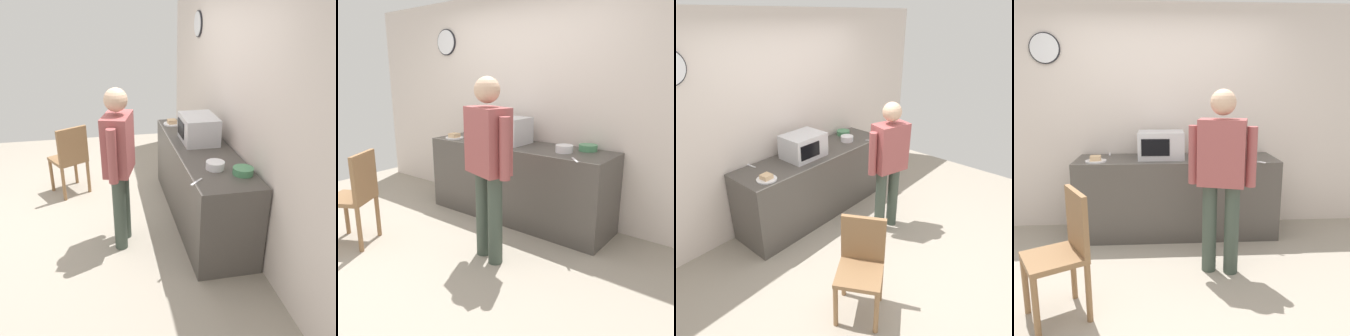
{
  "view_description": "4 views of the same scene",
  "coord_description": "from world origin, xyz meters",
  "views": [
    {
      "loc": [
        3.79,
        0.14,
        2.32
      ],
      "look_at": [
        0.44,
        0.79,
        0.79
      ],
      "focal_mm": 39.07,
      "sensor_mm": 36.0,
      "label": 1
    },
    {
      "loc": [
        2.39,
        -1.9,
        1.65
      ],
      "look_at": [
        0.28,
        0.83,
        0.72
      ],
      "focal_mm": 36.77,
      "sensor_mm": 36.0,
      "label": 2
    },
    {
      "loc": [
        -2.51,
        -1.64,
        2.53
      ],
      "look_at": [
        0.26,
        0.8,
        0.76
      ],
      "focal_mm": 34.68,
      "sensor_mm": 36.0,
      "label": 3
    },
    {
      "loc": [
        -0.04,
        -2.7,
        1.64
      ],
      "look_at": [
        0.18,
        0.84,
        0.86
      ],
      "focal_mm": 38.13,
      "sensor_mm": 36.0,
      "label": 4
    }
  ],
  "objects": [
    {
      "name": "ground_plane",
      "position": [
        0.0,
        0.0,
        0.0
      ],
      "size": [
        6.0,
        6.0,
        0.0
      ],
      "primitive_type": "plane",
      "color": "#9E9384"
    },
    {
      "name": "back_wall",
      "position": [
        -0.01,
        1.6,
        1.3
      ],
      "size": [
        5.4,
        0.13,
        2.6
      ],
      "color": "silver",
      "rests_on": "ground_plane"
    },
    {
      "name": "kitchen_counter",
      "position": [
        0.15,
        1.22,
        0.44
      ],
      "size": [
        2.22,
        0.62,
        0.89
      ],
      "primitive_type": "cube",
      "color": "#4C4742",
      "rests_on": "ground_plane"
    },
    {
      "name": "microwave",
      "position": [
        -0.03,
        1.23,
        1.04
      ],
      "size": [
        0.5,
        0.39,
        0.3
      ],
      "color": "silver",
      "rests_on": "kitchen_counter"
    },
    {
      "name": "sandwich_plate",
      "position": [
        -0.72,
        1.06,
        0.91
      ],
      "size": [
        0.22,
        0.22,
        0.07
      ],
      "color": "white",
      "rests_on": "kitchen_counter"
    },
    {
      "name": "salad_bowl",
      "position": [
        0.75,
        1.18,
        0.93
      ],
      "size": [
        0.18,
        0.18,
        0.07
      ],
      "primitive_type": "cylinder",
      "color": "white",
      "rests_on": "kitchen_counter"
    },
    {
      "name": "cereal_bowl",
      "position": [
        0.92,
        1.4,
        0.92
      ],
      "size": [
        0.19,
        0.19,
        0.07
      ],
      "primitive_type": "cylinder",
      "color": "#4C8E60",
      "rests_on": "kitchen_counter"
    },
    {
      "name": "fork_utensil",
      "position": [
        -0.63,
        1.5,
        0.89
      ],
      "size": [
        0.04,
        0.17,
        0.01
      ],
      "primitive_type": "cube",
      "rotation": [
        0.0,
        0.0,
        1.67
      ],
      "color": "silver",
      "rests_on": "kitchen_counter"
    },
    {
      "name": "spoon_utensil",
      "position": [
        1.0,
        0.94,
        0.89
      ],
      "size": [
        0.13,
        0.14,
        0.01
      ],
      "primitive_type": "cube",
      "rotation": [
        0.0,
        0.0,
        2.31
      ],
      "color": "silver",
      "rests_on": "kitchen_counter"
    },
    {
      "name": "person_standing",
      "position": [
        0.49,
        0.29,
        0.96
      ],
      "size": [
        0.57,
        0.34,
        1.65
      ],
      "color": "#3B483D",
      "rests_on": "ground_plane"
    },
    {
      "name": "wooden_chair",
      "position": [
        -0.74,
        -0.27,
        0.52
      ],
      "size": [
        0.55,
        0.55,
        0.94
      ],
      "color": "olive",
      "rests_on": "ground_plane"
    }
  ]
}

